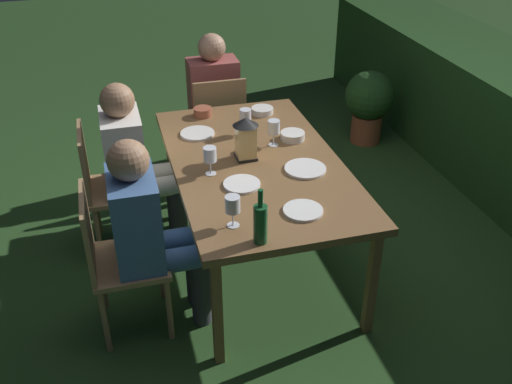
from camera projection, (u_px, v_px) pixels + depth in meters
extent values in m
plane|color=#26471E|center=(256.00, 258.00, 3.85)|extent=(16.00, 16.00, 0.00)
cube|color=brown|center=(256.00, 164.00, 3.48)|extent=(1.74, 0.99, 0.04)
cube|color=brown|center=(171.00, 165.00, 4.24)|extent=(0.05, 0.05, 0.69)
cube|color=brown|center=(217.00, 312.00, 2.92)|extent=(0.05, 0.05, 0.69)
cube|color=brown|center=(281.00, 151.00, 4.43)|extent=(0.05, 0.05, 0.69)
cube|color=brown|center=(372.00, 283.00, 3.11)|extent=(0.05, 0.05, 0.69)
cube|color=#9E7A51|center=(216.00, 125.00, 4.61)|extent=(0.40, 0.42, 0.03)
cube|color=#9E7A51|center=(220.00, 108.00, 4.33)|extent=(0.03, 0.40, 0.42)
cylinder|color=#9E7A51|center=(192.00, 144.00, 4.82)|extent=(0.03, 0.03, 0.42)
cylinder|color=#9E7A51|center=(234.00, 139.00, 4.90)|extent=(0.03, 0.03, 0.42)
cylinder|color=#9E7A51|center=(199.00, 163.00, 4.54)|extent=(0.03, 0.03, 0.42)
cylinder|color=#9E7A51|center=(244.00, 157.00, 4.62)|extent=(0.03, 0.03, 0.42)
cube|color=#9E4C47|center=(213.00, 91.00, 4.52)|extent=(0.24, 0.38, 0.50)
sphere|color=tan|center=(212.00, 47.00, 4.34)|extent=(0.21, 0.21, 0.21)
cylinder|color=#9E4C47|center=(200.00, 113.00, 4.73)|extent=(0.36, 0.13, 0.13)
cylinder|color=#9E4C47|center=(222.00, 111.00, 4.78)|extent=(0.36, 0.13, 0.13)
cylinder|color=#333338|center=(198.00, 131.00, 4.99)|extent=(0.11, 0.11, 0.45)
cylinder|color=#333338|center=(219.00, 129.00, 5.03)|extent=(0.11, 0.11, 0.45)
cube|color=#9E7A51|center=(130.00, 262.00, 3.12)|extent=(0.42, 0.40, 0.03)
cube|color=#9E7A51|center=(88.00, 233.00, 2.96)|extent=(0.40, 0.02, 0.42)
cylinder|color=#9E7A51|center=(161.00, 269.00, 3.42)|extent=(0.03, 0.03, 0.42)
cylinder|color=#9E7A51|center=(169.00, 309.00, 3.12)|extent=(0.03, 0.03, 0.42)
cylinder|color=#9E7A51|center=(102.00, 278.00, 3.34)|extent=(0.03, 0.03, 0.42)
cylinder|color=#9E7A51|center=(105.00, 321.00, 3.05)|extent=(0.03, 0.03, 0.42)
cube|color=#426699|center=(136.00, 219.00, 2.99)|extent=(0.38, 0.24, 0.50)
sphere|color=#997051|center=(128.00, 160.00, 2.81)|extent=(0.21, 0.21, 0.21)
cylinder|color=#426699|center=(164.00, 242.00, 3.22)|extent=(0.13, 0.36, 0.13)
cylinder|color=#426699|center=(169.00, 261.00, 3.07)|extent=(0.13, 0.36, 0.13)
cylinder|color=#333338|center=(195.00, 271.00, 3.38)|extent=(0.11, 0.11, 0.45)
cylinder|color=#333338|center=(201.00, 290.00, 3.23)|extent=(0.11, 0.11, 0.45)
cube|color=#9E7A51|center=(119.00, 189.00, 3.76)|extent=(0.42, 0.40, 0.03)
cube|color=#9E7A51|center=(84.00, 162.00, 3.60)|extent=(0.40, 0.02, 0.42)
cylinder|color=#9E7A51|center=(146.00, 200.00, 4.07)|extent=(0.03, 0.03, 0.42)
cylinder|color=#9E7A51|center=(152.00, 229.00, 3.77)|extent=(0.03, 0.03, 0.42)
cylinder|color=#9E7A51|center=(96.00, 207.00, 3.99)|extent=(0.03, 0.03, 0.42)
cylinder|color=#9E7A51|center=(99.00, 237.00, 3.69)|extent=(0.03, 0.03, 0.42)
cube|color=white|center=(124.00, 152.00, 3.64)|extent=(0.38, 0.24, 0.50)
sphere|color=#997051|center=(117.00, 100.00, 3.46)|extent=(0.21, 0.21, 0.21)
cylinder|color=white|center=(148.00, 175.00, 3.87)|extent=(0.13, 0.36, 0.13)
cylinder|color=white|center=(151.00, 188.00, 3.72)|extent=(0.13, 0.36, 0.13)
cylinder|color=#333338|center=(175.00, 201.00, 4.03)|extent=(0.11, 0.11, 0.45)
cylinder|color=#333338|center=(179.00, 215.00, 3.88)|extent=(0.11, 0.11, 0.45)
cube|color=black|center=(246.00, 157.00, 3.50)|extent=(0.12, 0.12, 0.01)
cube|color=#F9D17A|center=(246.00, 141.00, 3.44)|extent=(0.11, 0.11, 0.20)
cone|color=black|center=(246.00, 122.00, 3.38)|extent=(0.15, 0.15, 0.05)
cylinder|color=#195128|center=(260.00, 224.00, 2.72)|extent=(0.07, 0.07, 0.20)
cylinder|color=#195128|center=(261.00, 198.00, 2.65)|extent=(0.03, 0.03, 0.09)
cylinder|color=silver|center=(246.00, 133.00, 3.79)|extent=(0.06, 0.06, 0.00)
cylinder|color=silver|center=(246.00, 127.00, 3.77)|extent=(0.01, 0.01, 0.08)
cylinder|color=silver|center=(245.00, 116.00, 3.73)|extent=(0.08, 0.08, 0.08)
cylinder|color=maroon|center=(245.00, 119.00, 3.74)|extent=(0.07, 0.07, 0.03)
cylinder|color=silver|center=(233.00, 225.00, 2.89)|extent=(0.06, 0.06, 0.00)
cylinder|color=silver|center=(233.00, 218.00, 2.87)|extent=(0.01, 0.01, 0.08)
cylinder|color=silver|center=(233.00, 204.00, 2.82)|extent=(0.08, 0.08, 0.08)
cylinder|color=maroon|center=(233.00, 208.00, 2.84)|extent=(0.07, 0.07, 0.03)
cylinder|color=silver|center=(273.00, 145.00, 3.65)|extent=(0.06, 0.06, 0.00)
cylinder|color=silver|center=(273.00, 139.00, 3.62)|extent=(0.01, 0.01, 0.08)
cylinder|color=silver|center=(274.00, 127.00, 3.58)|extent=(0.08, 0.08, 0.08)
cylinder|color=maroon|center=(274.00, 130.00, 3.59)|extent=(0.07, 0.07, 0.03)
cylinder|color=silver|center=(211.00, 173.00, 3.33)|extent=(0.06, 0.06, 0.00)
cylinder|color=silver|center=(210.00, 167.00, 3.31)|extent=(0.01, 0.01, 0.08)
cylinder|color=silver|center=(210.00, 154.00, 3.27)|extent=(0.08, 0.08, 0.08)
cylinder|color=maroon|center=(210.00, 158.00, 3.28)|extent=(0.07, 0.07, 0.03)
cylinder|color=white|center=(305.00, 169.00, 3.37)|extent=(0.24, 0.24, 0.01)
cylinder|color=white|center=(303.00, 211.00, 2.99)|extent=(0.21, 0.21, 0.01)
cylinder|color=white|center=(197.00, 133.00, 3.78)|extent=(0.22, 0.22, 0.01)
cylinder|color=white|center=(242.00, 184.00, 3.22)|extent=(0.21, 0.21, 0.01)
cylinder|color=#9E5138|center=(203.00, 112.00, 4.02)|extent=(0.13, 0.13, 0.06)
cylinder|color=#424C1E|center=(203.00, 110.00, 4.01)|extent=(0.11, 0.11, 0.02)
cylinder|color=silver|center=(262.00, 111.00, 4.06)|extent=(0.15, 0.15, 0.04)
cylinder|color=tan|center=(262.00, 109.00, 4.06)|extent=(0.13, 0.13, 0.01)
cylinder|color=silver|center=(293.00, 136.00, 3.71)|extent=(0.16, 0.16, 0.05)
cylinder|color=#477533|center=(293.00, 134.00, 3.70)|extent=(0.13, 0.13, 0.01)
cylinder|color=#9E5133|center=(366.00, 128.00, 5.28)|extent=(0.27, 0.27, 0.26)
sphere|color=#234C1E|center=(370.00, 95.00, 5.11)|extent=(0.43, 0.43, 0.43)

